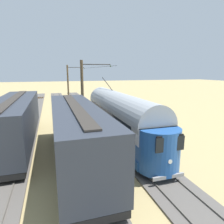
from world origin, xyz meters
TOP-DOWN VIEW (x-y plane):
  - ground_plane at (0.00, 0.00)m, footprint 220.00×220.00m
  - track_streetcar_siding at (-4.42, -0.31)m, footprint 2.80×80.00m
  - track_adjacent_siding at (0.00, -0.31)m, footprint 2.80×80.00m
  - track_third_siding at (4.42, -0.31)m, footprint 2.80×80.00m
  - vintage_streetcar at (-4.42, 1.58)m, footprint 2.65×16.40m
  - boxcar_adjacent at (-0.00, 5.28)m, footprint 2.96×12.97m
  - boxcar_far_siding at (4.43, 0.34)m, footprint 2.96×13.82m
  - catenary_pole_foreground at (-1.61, -17.16)m, footprint 3.12×0.28m
  - catenary_pole_mid_near at (-1.61, -1.22)m, footprint 3.12×0.28m
  - overhead_wire_run at (-4.30, -9.87)m, footprint 2.92×19.94m
  - switch_stand at (-6.19, -8.24)m, footprint 0.50×0.30m

SIDE VIEW (x-z plane):
  - ground_plane at x=0.00m, z-range 0.00..0.00m
  - track_streetcar_siding at x=-4.42m, z-range -0.04..0.14m
  - track_adjacent_siding at x=0.00m, z-range -0.04..0.14m
  - track_third_siding at x=4.42m, z-range -0.04..0.14m
  - switch_stand at x=-6.19m, z-range 0.08..1.32m
  - boxcar_adjacent at x=0.00m, z-range 0.24..4.09m
  - boxcar_far_siding at x=4.43m, z-range 0.24..4.09m
  - vintage_streetcar at x=-4.42m, z-range -0.42..4.93m
  - catenary_pole_foreground at x=-1.61m, z-range 0.18..7.43m
  - catenary_pole_mid_near at x=-1.61m, z-range 0.18..7.43m
  - overhead_wire_run at x=-4.30m, z-range 6.63..6.81m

